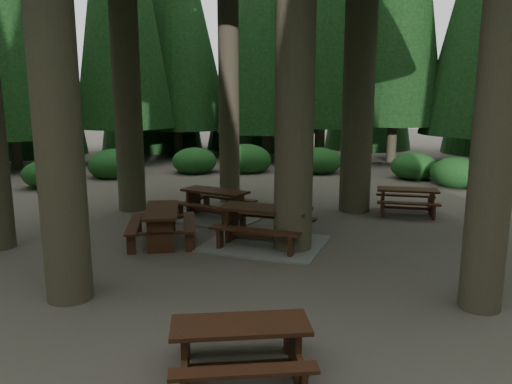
# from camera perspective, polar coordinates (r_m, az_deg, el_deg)

# --- Properties ---
(ground) EXTENTS (80.00, 80.00, 0.00)m
(ground) POSITION_cam_1_polar(r_m,az_deg,el_deg) (11.15, -0.01, -6.69)
(ground) COLOR #4F4940
(ground) RESTS_ON ground
(picnic_table_a) EXTENTS (3.03, 2.69, 0.89)m
(picnic_table_a) POSITION_cam_1_polar(r_m,az_deg,el_deg) (11.46, 1.03, -4.53)
(picnic_table_a) COLOR gray
(picnic_table_a) RESTS_ON ground
(picnic_table_b) EXTENTS (1.96, 2.22, 0.82)m
(picnic_table_b) POSITION_cam_1_polar(r_m,az_deg,el_deg) (11.76, -10.72, -3.19)
(picnic_table_b) COLOR #341F0F
(picnic_table_b) RESTS_ON ground
(picnic_table_c) EXTENTS (2.95, 2.73, 0.81)m
(picnic_table_c) POSITION_cam_1_polar(r_m,az_deg,el_deg) (13.89, -4.69, -1.92)
(picnic_table_c) COLOR gray
(picnic_table_c) RESTS_ON ground
(picnic_table_d) EXTENTS (1.81, 1.51, 0.74)m
(picnic_table_d) POSITION_cam_1_polar(r_m,az_deg,el_deg) (14.98, 16.90, -0.57)
(picnic_table_d) COLOR #341F0F
(picnic_table_d) RESTS_ON ground
(picnic_table_e) EXTENTS (1.93, 1.69, 0.72)m
(picnic_table_e) POSITION_cam_1_polar(r_m,az_deg,el_deg) (6.31, -1.78, -16.72)
(picnic_table_e) COLOR #341F0F
(picnic_table_e) RESTS_ON ground
(shrub_ring) EXTENTS (23.86, 24.64, 1.49)m
(shrub_ring) POSITION_cam_1_polar(r_m,az_deg,el_deg) (11.69, 3.90, -3.82)
(shrub_ring) COLOR #1D551D
(shrub_ring) RESTS_ON ground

